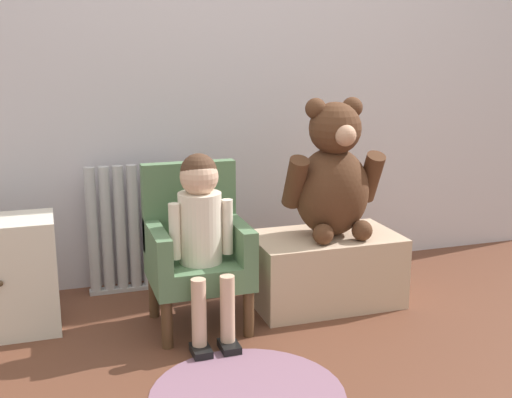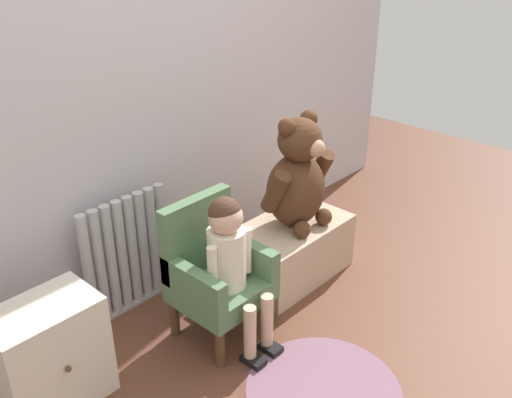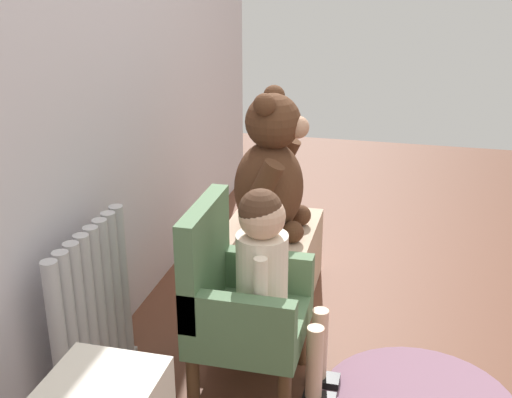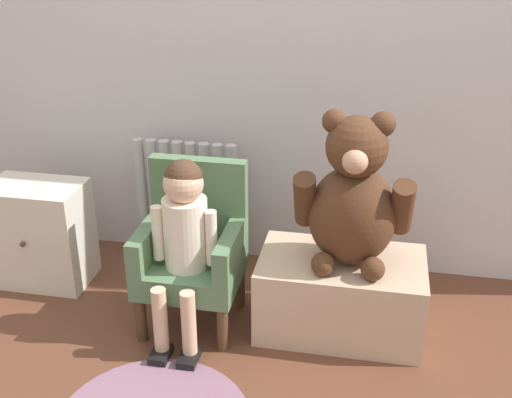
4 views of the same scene
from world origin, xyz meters
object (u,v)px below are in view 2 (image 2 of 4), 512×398
(low_bench, at_px, (291,250))
(child_figure, at_px, (230,252))
(floor_rug, at_px, (323,389))
(child_armchair, at_px, (214,271))
(radiator, at_px, (128,254))
(large_teddy_bear, at_px, (297,178))
(small_dresser, at_px, (50,355))

(low_bench, bearing_deg, child_figure, -166.75)
(child_figure, distance_m, floor_rug, 0.69)
(child_armchair, distance_m, floor_rug, 0.70)
(radiator, relative_size, low_bench, 0.93)
(radiator, distance_m, floor_rug, 1.12)
(child_armchair, relative_size, low_bench, 1.02)
(radiator, bearing_deg, large_teddy_bear, -28.52)
(low_bench, height_order, floor_rug, low_bench)
(small_dresser, relative_size, low_bench, 0.73)
(small_dresser, bearing_deg, child_figure, -18.85)
(child_armchair, xyz_separation_m, child_figure, (-0.00, -0.11, 0.15))
(small_dresser, relative_size, child_armchair, 0.71)
(large_teddy_bear, bearing_deg, radiator, 151.48)
(low_bench, xyz_separation_m, floor_rug, (-0.56, -0.65, -0.15))
(large_teddy_bear, height_order, floor_rug, large_teddy_bear)
(radiator, bearing_deg, child_figure, -73.63)
(floor_rug, bearing_deg, child_figure, 92.86)
(radiator, relative_size, floor_rug, 0.92)
(child_figure, height_order, floor_rug, child_figure)
(small_dresser, xyz_separation_m, low_bench, (1.34, -0.12, -0.08))
(low_bench, distance_m, floor_rug, 0.87)
(radiator, height_order, large_teddy_bear, large_teddy_bear)
(small_dresser, xyz_separation_m, floor_rug, (0.78, -0.77, -0.23))
(radiator, distance_m, child_figure, 0.60)
(small_dresser, distance_m, child_armchair, 0.77)
(small_dresser, distance_m, child_figure, 0.83)
(child_armchair, xyz_separation_m, large_teddy_bear, (0.61, 0.02, 0.25))
(child_armchair, height_order, low_bench, child_armchair)
(low_bench, height_order, large_teddy_bear, large_teddy_bear)
(small_dresser, height_order, floor_rug, small_dresser)
(radiator, bearing_deg, small_dresser, -153.50)
(floor_rug, bearing_deg, child_armchair, 92.36)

